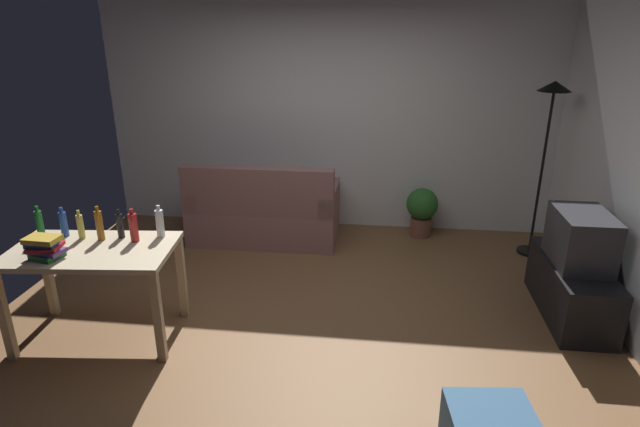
{
  "coord_description": "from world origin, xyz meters",
  "views": [
    {
      "loc": [
        0.61,
        -3.77,
        2.37
      ],
      "look_at": [
        0.1,
        0.5,
        0.75
      ],
      "focal_mm": 29.12,
      "sensor_mm": 36.0,
      "label": 1
    }
  ],
  "objects_px": {
    "tv_stand": "(571,289)",
    "bottle_blue": "(64,224)",
    "bottle_dark": "(120,225)",
    "couch": "(264,214)",
    "bottle_clear": "(160,223)",
    "bottle_amber": "(99,225)",
    "desk": "(93,261)",
    "bottle_squat": "(81,226)",
    "torchiere_lamp": "(549,122)",
    "potted_plant": "(422,209)",
    "tv": "(581,239)",
    "bottle_red": "(134,227)",
    "bottle_green": "(40,225)",
    "book_stack": "(45,247)"
  },
  "relations": [
    {
      "from": "tv_stand",
      "to": "bottle_blue",
      "type": "bearing_deg",
      "value": 97.99
    },
    {
      "from": "tv_stand",
      "to": "bottle_dark",
      "type": "height_order",
      "value": "bottle_dark"
    },
    {
      "from": "couch",
      "to": "bottle_blue",
      "type": "xyz_separation_m",
      "value": [
        -1.17,
        -1.85,
        0.56
      ]
    },
    {
      "from": "bottle_blue",
      "to": "bottle_clear",
      "type": "height_order",
      "value": "bottle_clear"
    },
    {
      "from": "bottle_dark",
      "to": "bottle_amber",
      "type": "bearing_deg",
      "value": -155.04
    },
    {
      "from": "desk",
      "to": "bottle_squat",
      "type": "distance_m",
      "value": 0.32
    },
    {
      "from": "torchiere_lamp",
      "to": "bottle_blue",
      "type": "bearing_deg",
      "value": -155.89
    },
    {
      "from": "desk",
      "to": "bottle_clear",
      "type": "height_order",
      "value": "bottle_clear"
    },
    {
      "from": "potted_plant",
      "to": "bottle_squat",
      "type": "relative_size",
      "value": 2.44
    },
    {
      "from": "tv",
      "to": "bottle_squat",
      "type": "relative_size",
      "value": 2.57
    },
    {
      "from": "bottle_blue",
      "to": "bottle_red",
      "type": "distance_m",
      "value": 0.6
    },
    {
      "from": "bottle_clear",
      "to": "bottle_blue",
      "type": "bearing_deg",
      "value": -173.94
    },
    {
      "from": "desk",
      "to": "bottle_green",
      "type": "bearing_deg",
      "value": 161.89
    },
    {
      "from": "tv_stand",
      "to": "torchiere_lamp",
      "type": "distance_m",
      "value": 1.72
    },
    {
      "from": "bottle_green",
      "to": "bottle_clear",
      "type": "xyz_separation_m",
      "value": [
        0.88,
        0.18,
        -0.01
      ]
    },
    {
      "from": "desk",
      "to": "bottle_squat",
      "type": "xyz_separation_m",
      "value": [
        -0.16,
        0.17,
        0.21
      ]
    },
    {
      "from": "bottle_blue",
      "to": "bottle_amber",
      "type": "relative_size",
      "value": 0.86
    },
    {
      "from": "couch",
      "to": "tv",
      "type": "relative_size",
      "value": 2.71
    },
    {
      "from": "tv_stand",
      "to": "bottle_blue",
      "type": "distance_m",
      "value": 4.17
    },
    {
      "from": "couch",
      "to": "bottle_squat",
      "type": "relative_size",
      "value": 6.98
    },
    {
      "from": "desk",
      "to": "book_stack",
      "type": "bearing_deg",
      "value": -143.67
    },
    {
      "from": "bottle_green",
      "to": "bottle_dark",
      "type": "bearing_deg",
      "value": 11.68
    },
    {
      "from": "bottle_green",
      "to": "book_stack",
      "type": "distance_m",
      "value": 0.38
    },
    {
      "from": "bottle_clear",
      "to": "couch",
      "type": "bearing_deg",
      "value": 76.9
    },
    {
      "from": "bottle_squat",
      "to": "bottle_amber",
      "type": "relative_size",
      "value": 0.85
    },
    {
      "from": "bottle_red",
      "to": "tv_stand",
      "type": "bearing_deg",
      "value": 9.9
    },
    {
      "from": "torchiere_lamp",
      "to": "potted_plant",
      "type": "height_order",
      "value": "torchiere_lamp"
    },
    {
      "from": "bottle_clear",
      "to": "bottle_amber",
      "type": "bearing_deg",
      "value": -164.43
    },
    {
      "from": "bottle_amber",
      "to": "book_stack",
      "type": "bearing_deg",
      "value": -121.75
    },
    {
      "from": "potted_plant",
      "to": "bottle_squat",
      "type": "xyz_separation_m",
      "value": [
        -2.78,
        -2.19,
        0.53
      ]
    },
    {
      "from": "bottle_squat",
      "to": "bottle_red",
      "type": "xyz_separation_m",
      "value": [
        0.44,
        -0.0,
        0.02
      ]
    },
    {
      "from": "bottle_clear",
      "to": "desk",
      "type": "bearing_deg",
      "value": -147.0
    },
    {
      "from": "tv_stand",
      "to": "couch",
      "type": "bearing_deg",
      "value": 66.33
    },
    {
      "from": "torchiere_lamp",
      "to": "couch",
      "type": "bearing_deg",
      "value": 179.52
    },
    {
      "from": "tv",
      "to": "torchiere_lamp",
      "type": "relative_size",
      "value": 0.33
    },
    {
      "from": "desk",
      "to": "bottle_blue",
      "type": "relative_size",
      "value": 5.29
    },
    {
      "from": "desk",
      "to": "book_stack",
      "type": "distance_m",
      "value": 0.36
    },
    {
      "from": "bottle_red",
      "to": "desk",
      "type": "bearing_deg",
      "value": -148.77
    },
    {
      "from": "bottle_green",
      "to": "bottle_red",
      "type": "distance_m",
      "value": 0.73
    },
    {
      "from": "couch",
      "to": "bottle_squat",
      "type": "height_order",
      "value": "bottle_squat"
    },
    {
      "from": "tv",
      "to": "desk",
      "type": "relative_size",
      "value": 0.48
    },
    {
      "from": "desk",
      "to": "bottle_red",
      "type": "xyz_separation_m",
      "value": [
        0.27,
        0.16,
        0.23
      ]
    },
    {
      "from": "torchiere_lamp",
      "to": "bottle_clear",
      "type": "distance_m",
      "value": 3.8
    },
    {
      "from": "torchiere_lamp",
      "to": "potted_plant",
      "type": "bearing_deg",
      "value": 163.6
    },
    {
      "from": "desk",
      "to": "book_stack",
      "type": "xyz_separation_m",
      "value": [
        -0.22,
        -0.2,
        0.19
      ]
    },
    {
      "from": "potted_plant",
      "to": "bottle_squat",
      "type": "height_order",
      "value": "bottle_squat"
    },
    {
      "from": "bottle_green",
      "to": "bottle_blue",
      "type": "bearing_deg",
      "value": 37.68
    },
    {
      "from": "bottle_red",
      "to": "tv",
      "type": "bearing_deg",
      "value": 9.89
    },
    {
      "from": "tv_stand",
      "to": "potted_plant",
      "type": "height_order",
      "value": "potted_plant"
    },
    {
      "from": "torchiere_lamp",
      "to": "bottle_green",
      "type": "bearing_deg",
      "value": -155.42
    }
  ]
}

